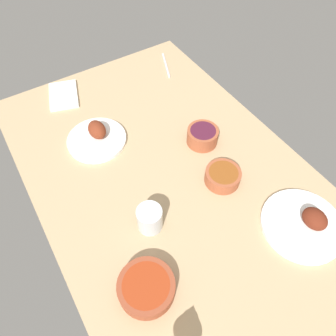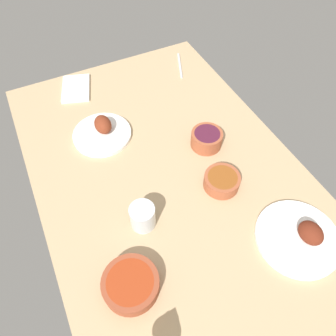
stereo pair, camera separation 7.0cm
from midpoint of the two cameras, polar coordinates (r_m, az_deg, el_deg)
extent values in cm
cube|color=tan|center=(113.65, -1.77, -1.28)|extent=(140.00, 90.00, 4.00)
cylinder|color=white|center=(124.19, -14.32, 4.89)|extent=(22.35, 22.35, 1.60)
ellipsoid|color=maroon|center=(122.65, -14.32, 6.65)|extent=(8.59, 6.25, 6.19)
cylinder|color=white|center=(107.32, 21.33, -9.63)|extent=(25.69, 25.69, 1.60)
ellipsoid|color=#602314|center=(105.64, 23.26, -8.52)|extent=(8.02, 6.71, 5.76)
cylinder|color=brown|center=(92.11, -6.26, -20.77)|extent=(15.87, 15.87, 4.74)
cylinder|color=#9E3314|center=(90.32, -6.37, -20.44)|extent=(13.01, 13.01, 1.00)
cylinder|color=#A35133|center=(118.88, 4.55, 5.69)|extent=(11.63, 11.63, 6.18)
cylinder|color=#4C192D|center=(116.99, 4.63, 6.54)|extent=(9.53, 9.53, 1.00)
cylinder|color=#A35133|center=(108.77, 8.03, -1.59)|extent=(12.21, 12.21, 4.89)
cylinder|color=brown|center=(107.20, 8.14, -1.00)|extent=(10.01, 10.01, 1.00)
cylinder|color=silver|center=(97.66, -5.41, -9.17)|extent=(7.89, 7.89, 8.59)
cube|color=white|center=(147.32, -19.70, 12.23)|extent=(20.42, 16.52, 1.20)
cube|color=silver|center=(156.46, -1.75, 18.05)|extent=(17.36, 7.84, 0.80)
camera|label=1|loc=(0.04, -91.83, -2.45)|focal=33.75mm
camera|label=2|loc=(0.04, 88.17, 2.45)|focal=33.75mm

